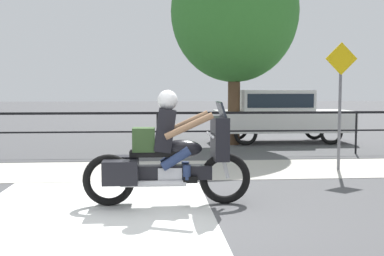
{
  "coord_description": "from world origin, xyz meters",
  "views": [
    {
      "loc": [
        -0.07,
        -6.35,
        1.65
      ],
      "look_at": [
        0.53,
        1.29,
        1.03
      ],
      "focal_mm": 45.0,
      "sensor_mm": 36.0,
      "label": 1
    }
  ],
  "objects_px": {
    "parked_car": "(279,113)",
    "tree_behind_sign": "(235,12)",
    "motorcycle": "(168,155)",
    "street_sign": "(340,92)"
  },
  "relations": [
    {
      "from": "tree_behind_sign",
      "to": "motorcycle",
      "type": "bearing_deg",
      "value": -106.33
    },
    {
      "from": "motorcycle",
      "to": "street_sign",
      "type": "bearing_deg",
      "value": 41.85
    },
    {
      "from": "street_sign",
      "to": "parked_car",
      "type": "bearing_deg",
      "value": 88.68
    },
    {
      "from": "motorcycle",
      "to": "parked_car",
      "type": "bearing_deg",
      "value": 69.86
    },
    {
      "from": "motorcycle",
      "to": "street_sign",
      "type": "xyz_separation_m",
      "value": [
        3.56,
        2.67,
        0.88
      ]
    },
    {
      "from": "motorcycle",
      "to": "parked_car",
      "type": "height_order",
      "value": "motorcycle"
    },
    {
      "from": "parked_car",
      "to": "tree_behind_sign",
      "type": "height_order",
      "value": "tree_behind_sign"
    },
    {
      "from": "street_sign",
      "to": "tree_behind_sign",
      "type": "distance_m",
      "value": 5.46
    },
    {
      "from": "tree_behind_sign",
      "to": "parked_car",
      "type": "bearing_deg",
      "value": 16.24
    },
    {
      "from": "parked_car",
      "to": "street_sign",
      "type": "relative_size",
      "value": 1.61
    }
  ]
}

